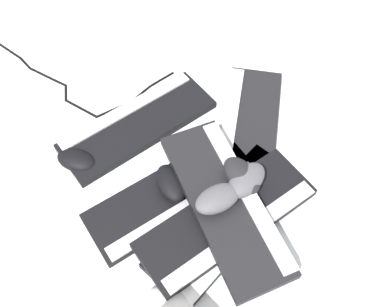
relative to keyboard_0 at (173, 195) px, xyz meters
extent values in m
plane|color=silver|center=(-0.14, 0.00, -0.01)|extent=(3.20, 3.20, 0.00)
cube|color=black|center=(0.00, 0.00, 0.00)|extent=(0.46, 0.21, 0.02)
cube|color=silver|center=(0.01, 0.05, 0.01)|extent=(0.42, 0.10, 0.01)
cube|color=black|center=(-0.05, 0.14, 0.00)|extent=(0.45, 0.20, 0.02)
cube|color=silver|center=(-0.06, 0.19, 0.01)|extent=(0.42, 0.08, 0.01)
cube|color=black|center=(-0.29, -0.01, 0.00)|extent=(0.44, 0.39, 0.02)
cube|color=silver|center=(-0.25, -0.06, 0.01)|extent=(0.35, 0.29, 0.01)
cube|color=black|center=(-0.07, -0.23, 0.00)|extent=(0.45, 0.19, 0.02)
cube|color=silver|center=(-0.07, -0.29, 0.01)|extent=(0.42, 0.07, 0.01)
cube|color=black|center=(-0.04, 0.14, 0.03)|extent=(0.45, 0.20, 0.02)
cube|color=#B2B5BA|center=(-0.04, 0.20, 0.04)|extent=(0.42, 0.08, 0.01)
cube|color=black|center=(-0.06, 0.12, 0.06)|extent=(0.29, 0.46, 0.02)
cube|color=silver|center=(-0.11, 0.14, 0.07)|extent=(0.17, 0.41, 0.01)
ellipsoid|color=black|center=(-0.01, -0.01, 0.04)|extent=(0.10, 0.13, 0.04)
ellipsoid|color=black|center=(-0.12, 0.11, 0.10)|extent=(0.08, 0.12, 0.04)
ellipsoid|color=#4C4C51|center=(-0.04, 0.11, 0.10)|extent=(0.12, 0.09, 0.04)
ellipsoid|color=silver|center=(0.18, 0.19, 0.01)|extent=(0.11, 0.13, 0.04)
ellipsoid|color=#4C4C51|center=(-0.12, 0.12, 0.10)|extent=(0.12, 0.08, 0.04)
ellipsoid|color=black|center=(0.12, -0.25, 0.01)|extent=(0.11, 0.13, 0.04)
cylinder|color=black|center=(-0.24, -0.33, -0.01)|extent=(0.09, 0.01, 0.01)
cylinder|color=black|center=(-0.15, -0.32, -0.01)|extent=(0.08, 0.02, 0.01)
cylinder|color=black|center=(-0.06, -0.33, -0.01)|extent=(0.11, 0.03, 0.01)
cylinder|color=black|center=(0.01, -0.40, -0.01)|extent=(0.04, 0.11, 0.01)
cylinder|color=black|center=(0.01, -0.48, -0.01)|extent=(0.04, 0.05, 0.01)
cylinder|color=black|center=(0.00, -0.53, -0.01)|extent=(0.02, 0.05, 0.01)
cylinder|color=black|center=(0.02, -0.59, -0.01)|extent=(0.04, 0.09, 0.01)
cylinder|color=black|center=(0.04, -0.67, -0.01)|extent=(0.01, 0.06, 0.01)
cylinder|color=black|center=(0.05, -0.75, -0.01)|extent=(0.03, 0.11, 0.01)
sphere|color=black|center=(-0.28, -0.33, -0.01)|extent=(0.01, 0.01, 0.01)
sphere|color=black|center=(-0.19, -0.33, -0.01)|extent=(0.01, 0.01, 0.01)
sphere|color=black|center=(-0.11, -0.32, -0.01)|extent=(0.01, 0.01, 0.01)
sphere|color=black|center=(-0.01, -0.34, -0.01)|extent=(0.01, 0.01, 0.01)
sphere|color=black|center=(0.03, -0.45, -0.01)|extent=(0.01, 0.01, 0.01)
sphere|color=black|center=(-0.01, -0.50, -0.01)|extent=(0.01, 0.01, 0.01)
sphere|color=black|center=(0.01, -0.55, -0.01)|extent=(0.01, 0.01, 0.01)
sphere|color=black|center=(0.04, -0.64, -0.01)|extent=(0.01, 0.01, 0.01)
sphere|color=black|center=(0.04, -0.70, -0.01)|extent=(0.01, 0.01, 0.01)
camera|label=1|loc=(0.30, 0.40, 0.95)|focal=40.00mm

